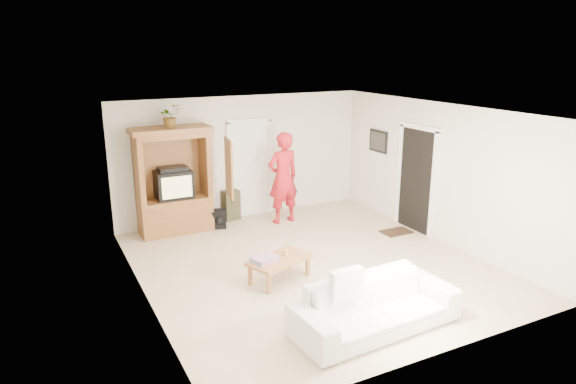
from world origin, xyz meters
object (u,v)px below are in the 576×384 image
at_px(man, 283,178).
at_px(sofa, 376,306).
at_px(armoire, 175,187).
at_px(coffee_table, 279,261).

relative_size(man, sofa, 0.85).
bearing_deg(armoire, coffee_table, -74.29).
distance_m(armoire, sofa, 5.04).
height_order(man, sofa, man).
height_order(armoire, coffee_table, armoire).
distance_m(armoire, coffee_table, 3.13).
height_order(sofa, coffee_table, sofa).
xyz_separation_m(man, sofa, (-0.83, -4.37, -0.63)).
relative_size(armoire, coffee_table, 1.86).
bearing_deg(sofa, man, 76.08).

